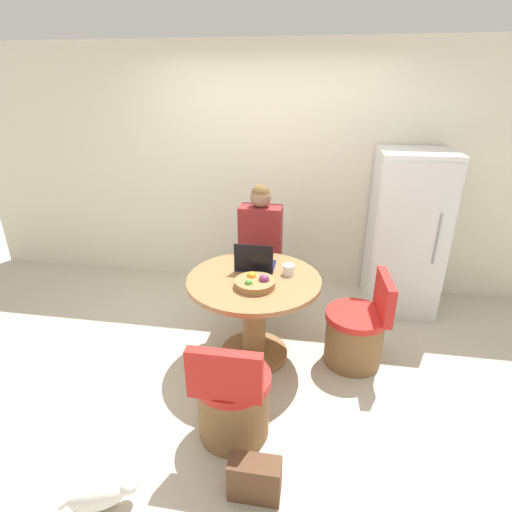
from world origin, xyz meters
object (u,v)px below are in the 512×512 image
chair_right_side (356,334)px  person_seated (261,245)px  dining_table (254,305)px  laptop (255,263)px  fruit_bowl (255,283)px  chair_near_camera (233,401)px  cat (100,495)px  refrigerator (406,233)px  handbag (255,479)px

chair_right_side → person_seated: (-0.91, 0.71, 0.46)m
dining_table → laptop: 0.35m
laptop → fruit_bowl: 0.32m
chair_right_side → laptop: 1.03m
fruit_bowl → laptop: bearing=99.6°
chair_right_side → laptop: bearing=-101.5°
chair_near_camera → chair_right_side: same height
chair_right_side → fruit_bowl: size_ratio=2.55×
person_seated → cat: person_seated is taller
dining_table → cat: size_ratio=2.71×
chair_near_camera → fruit_bowl: bearing=-92.6°
chair_near_camera → laptop: bearing=-88.9°
chair_right_side → laptop: (-0.87, 0.11, 0.53)m
chair_near_camera → chair_right_side: 1.25m
refrigerator → chair_right_side: refrigerator is taller
person_seated → laptop: bearing=93.6°
chair_near_camera → person_seated: person_seated is taller
handbag → chair_right_side: bearing=64.6°
chair_near_camera → laptop: (-0.02, 1.03, 0.53)m
chair_near_camera → dining_table: bearing=-90.0°
dining_table → chair_near_camera: (0.00, -0.86, -0.22)m
refrigerator → laptop: 1.65m
dining_table → handbag: bearing=-80.2°
dining_table → chair_near_camera: bearing=-89.8°
dining_table → laptop: (-0.02, 0.17, 0.30)m
refrigerator → person_seated: size_ratio=1.21×
dining_table → cat: dining_table is taller
chair_right_side → cat: size_ratio=2.00×
refrigerator → chair_near_camera: (-1.34, -1.96, -0.54)m
refrigerator → cat: (-1.96, -2.59, -0.72)m
dining_table → chair_right_side: (0.85, 0.06, -0.22)m
cat → refrigerator: bearing=29.4°
dining_table → handbag: 1.35m
refrigerator → laptop: refrigerator is taller
chair_near_camera → handbag: bearing=117.2°
laptop → cat: (-0.59, -1.66, -0.71)m
dining_table → handbag: dining_table is taller
dining_table → fruit_bowl: bearing=-76.7°
cat → handbag: handbag is taller
chair_right_side → handbag: 1.49m
dining_table → person_seated: person_seated is taller
person_seated → fruit_bowl: 0.91m
fruit_bowl → cat: fruit_bowl is taller
refrigerator → dining_table: size_ratio=1.50×
chair_near_camera → chair_right_side: bearing=-133.1°
fruit_bowl → handbag: size_ratio=1.05×
laptop → handbag: laptop is taller
refrigerator → cat: size_ratio=4.05×
refrigerator → laptop: (-1.37, -0.93, -0.01)m
chair_near_camera → laptop: 1.16m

